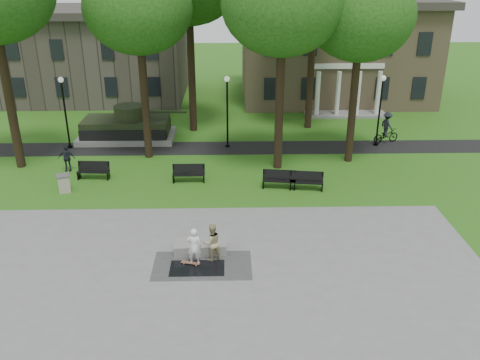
{
  "coord_description": "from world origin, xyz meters",
  "views": [
    {
      "loc": [
        0.58,
        -19.86,
        11.37
      ],
      "look_at": [
        1.12,
        3.33,
        1.4
      ],
      "focal_mm": 38.0,
      "sensor_mm": 36.0,
      "label": 1
    }
  ],
  "objects_px": {
    "concrete_block": "(200,246)",
    "friend_watching": "(212,242)",
    "trash_bin": "(64,183)",
    "park_bench_0": "(93,170)",
    "skateboarder": "(194,246)",
    "cyclist": "(386,130)"
  },
  "relations": [
    {
      "from": "skateboarder",
      "to": "friend_watching",
      "type": "distance_m",
      "value": 0.77
    },
    {
      "from": "skateboarder",
      "to": "trash_bin",
      "type": "xyz_separation_m",
      "value": [
        -7.42,
        7.36,
        -0.35
      ]
    },
    {
      "from": "skateboarder",
      "to": "cyclist",
      "type": "distance_m",
      "value": 19.27
    },
    {
      "from": "trash_bin",
      "to": "park_bench_0",
      "type": "bearing_deg",
      "value": 56.78
    },
    {
      "from": "friend_watching",
      "to": "park_bench_0",
      "type": "relative_size",
      "value": 0.9
    },
    {
      "from": "cyclist",
      "to": "park_bench_0",
      "type": "distance_m",
      "value": 19.33
    },
    {
      "from": "concrete_block",
      "to": "friend_watching",
      "type": "height_order",
      "value": "friend_watching"
    },
    {
      "from": "skateboarder",
      "to": "friend_watching",
      "type": "xyz_separation_m",
      "value": [
        0.71,
        0.31,
        0.01
      ]
    },
    {
      "from": "skateboarder",
      "to": "cyclist",
      "type": "xyz_separation_m",
      "value": [
        12.15,
        14.96,
        0.04
      ]
    },
    {
      "from": "concrete_block",
      "to": "park_bench_0",
      "type": "distance_m",
      "value": 10.38
    },
    {
      "from": "friend_watching",
      "to": "park_bench_0",
      "type": "xyz_separation_m",
      "value": [
        -6.98,
        8.81,
        -0.31
      ]
    },
    {
      "from": "park_bench_0",
      "to": "trash_bin",
      "type": "height_order",
      "value": "park_bench_0"
    },
    {
      "from": "concrete_block",
      "to": "cyclist",
      "type": "distance_m",
      "value": 18.41
    },
    {
      "from": "concrete_block",
      "to": "park_bench_0",
      "type": "height_order",
      "value": "park_bench_0"
    },
    {
      "from": "trash_bin",
      "to": "concrete_block",
      "type": "bearing_deg",
      "value": -39.95
    },
    {
      "from": "park_bench_0",
      "to": "cyclist",
      "type": "bearing_deg",
      "value": 21.44
    },
    {
      "from": "friend_watching",
      "to": "park_bench_0",
      "type": "bearing_deg",
      "value": -73.73
    },
    {
      "from": "skateboarder",
      "to": "concrete_block",
      "type": "bearing_deg",
      "value": -98.6
    },
    {
      "from": "cyclist",
      "to": "trash_bin",
      "type": "distance_m",
      "value": 21.0
    },
    {
      "from": "friend_watching",
      "to": "trash_bin",
      "type": "distance_m",
      "value": 10.77
    },
    {
      "from": "park_bench_0",
      "to": "friend_watching",
      "type": "bearing_deg",
      "value": -47.76
    },
    {
      "from": "concrete_block",
      "to": "cyclist",
      "type": "bearing_deg",
      "value": 49.4
    }
  ]
}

